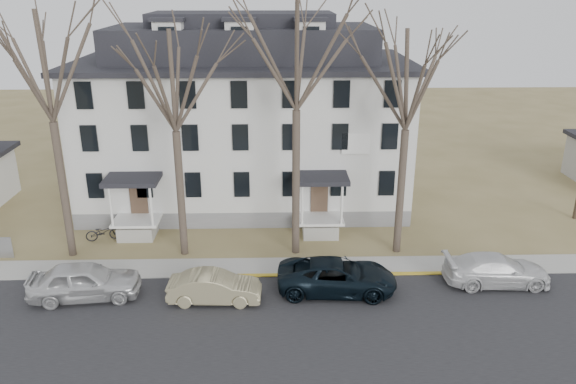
{
  "coord_description": "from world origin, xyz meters",
  "views": [
    {
      "loc": [
        -0.1,
        -17.56,
        13.73
      ],
      "look_at": [
        0.57,
        9.0,
        3.78
      ],
      "focal_mm": 35.0,
      "sensor_mm": 36.0,
      "label": 1
    }
  ],
  "objects_px": {
    "tree_far_left": "(44,59)",
    "bicycle_left": "(103,233)",
    "boarding_house": "(245,121)",
    "car_tan": "(215,288)",
    "tree_center": "(297,42)",
    "car_white": "(497,270)",
    "car_navy": "(337,277)",
    "tree_mid_left": "(172,74)",
    "car_silver": "(85,282)",
    "tree_mid_right": "(410,73)"
  },
  "relations": [
    {
      "from": "tree_far_left",
      "to": "bicycle_left",
      "type": "relative_size",
      "value": 7.2
    },
    {
      "from": "boarding_house",
      "to": "car_tan",
      "type": "xyz_separation_m",
      "value": [
        -0.88,
        -13.09,
        -4.68
      ]
    },
    {
      "from": "tree_center",
      "to": "bicycle_left",
      "type": "height_order",
      "value": "tree_center"
    },
    {
      "from": "car_white",
      "to": "car_tan",
      "type": "bearing_deg",
      "value": 96.0
    },
    {
      "from": "car_navy",
      "to": "tree_mid_left",
      "type": "bearing_deg",
      "value": 65.38
    },
    {
      "from": "tree_center",
      "to": "car_tan",
      "type": "bearing_deg",
      "value": -128.16
    },
    {
      "from": "boarding_house",
      "to": "car_navy",
      "type": "xyz_separation_m",
      "value": [
        4.78,
        -12.34,
        -4.61
      ]
    },
    {
      "from": "car_white",
      "to": "boarding_house",
      "type": "bearing_deg",
      "value": 47.31
    },
    {
      "from": "tree_center",
      "to": "car_white",
      "type": "xyz_separation_m",
      "value": [
        9.54,
        -3.68,
        -10.35
      ]
    },
    {
      "from": "tree_mid_left",
      "to": "car_silver",
      "type": "xyz_separation_m",
      "value": [
        -3.86,
        -4.49,
        -8.75
      ]
    },
    {
      "from": "car_navy",
      "to": "bicycle_left",
      "type": "distance_m",
      "value": 13.89
    },
    {
      "from": "tree_center",
      "to": "tree_mid_right",
      "type": "height_order",
      "value": "tree_center"
    },
    {
      "from": "tree_mid_right",
      "to": "car_silver",
      "type": "distance_m",
      "value": 18.24
    },
    {
      "from": "tree_far_left",
      "to": "car_navy",
      "type": "height_order",
      "value": "tree_far_left"
    },
    {
      "from": "boarding_house",
      "to": "car_navy",
      "type": "bearing_deg",
      "value": -68.82
    },
    {
      "from": "boarding_house",
      "to": "tree_center",
      "type": "bearing_deg",
      "value": -69.8
    },
    {
      "from": "tree_far_left",
      "to": "car_white",
      "type": "xyz_separation_m",
      "value": [
        21.54,
        -3.68,
        -9.61
      ]
    },
    {
      "from": "tree_center",
      "to": "car_silver",
      "type": "distance_m",
      "value": 14.9
    },
    {
      "from": "bicycle_left",
      "to": "tree_center",
      "type": "bearing_deg",
      "value": -113.44
    },
    {
      "from": "tree_far_left",
      "to": "bicycle_left",
      "type": "bearing_deg",
      "value": 54.73
    },
    {
      "from": "tree_mid_right",
      "to": "car_silver",
      "type": "xyz_separation_m",
      "value": [
        -15.36,
        -4.49,
        -8.75
      ]
    },
    {
      "from": "tree_mid_right",
      "to": "car_silver",
      "type": "relative_size",
      "value": 2.54
    },
    {
      "from": "tree_mid_right",
      "to": "car_tan",
      "type": "distance_m",
      "value": 13.85
    },
    {
      "from": "car_silver",
      "to": "car_tan",
      "type": "relative_size",
      "value": 1.19
    },
    {
      "from": "tree_far_left",
      "to": "car_white",
      "type": "bearing_deg",
      "value": -9.7
    },
    {
      "from": "tree_mid_right",
      "to": "car_silver",
      "type": "bearing_deg",
      "value": -163.71
    },
    {
      "from": "boarding_house",
      "to": "tree_mid_right",
      "type": "xyz_separation_m",
      "value": [
        8.5,
        -8.15,
        4.22
      ]
    },
    {
      "from": "boarding_house",
      "to": "bicycle_left",
      "type": "xyz_separation_m",
      "value": [
        -7.8,
        -6.46,
        -4.88
      ]
    },
    {
      "from": "boarding_house",
      "to": "bicycle_left",
      "type": "distance_m",
      "value": 11.24
    },
    {
      "from": "tree_far_left",
      "to": "tree_mid_left",
      "type": "xyz_separation_m",
      "value": [
        6.0,
        0.0,
        -0.74
      ]
    },
    {
      "from": "car_tan",
      "to": "car_navy",
      "type": "xyz_separation_m",
      "value": [
        5.66,
        0.76,
        0.08
      ]
    },
    {
      "from": "tree_center",
      "to": "car_navy",
      "type": "xyz_separation_m",
      "value": [
        1.78,
        -4.18,
        -10.31
      ]
    },
    {
      "from": "bicycle_left",
      "to": "car_navy",
      "type": "bearing_deg",
      "value": -129.57
    },
    {
      "from": "boarding_house",
      "to": "car_silver",
      "type": "height_order",
      "value": "boarding_house"
    },
    {
      "from": "tree_center",
      "to": "car_white",
      "type": "height_order",
      "value": "tree_center"
    },
    {
      "from": "car_white",
      "to": "bicycle_left",
      "type": "distance_m",
      "value": 21.04
    },
    {
      "from": "tree_center",
      "to": "car_navy",
      "type": "relative_size",
      "value": 2.64
    },
    {
      "from": "car_white",
      "to": "bicycle_left",
      "type": "xyz_separation_m",
      "value": [
        -20.34,
        5.38,
        -0.23
      ]
    },
    {
      "from": "tree_center",
      "to": "tree_mid_right",
      "type": "distance_m",
      "value": 5.7
    },
    {
      "from": "tree_far_left",
      "to": "car_silver",
      "type": "distance_m",
      "value": 10.71
    },
    {
      "from": "car_navy",
      "to": "car_white",
      "type": "bearing_deg",
      "value": -82.66
    },
    {
      "from": "tree_far_left",
      "to": "tree_mid_right",
      "type": "height_order",
      "value": "tree_far_left"
    },
    {
      "from": "tree_mid_right",
      "to": "car_white",
      "type": "relative_size",
      "value": 2.53
    },
    {
      "from": "boarding_house",
      "to": "car_tan",
      "type": "height_order",
      "value": "boarding_house"
    },
    {
      "from": "tree_far_left",
      "to": "car_navy",
      "type": "bearing_deg",
      "value": -16.89
    },
    {
      "from": "tree_far_left",
      "to": "tree_mid_right",
      "type": "xyz_separation_m",
      "value": [
        17.5,
        0.0,
        -0.74
      ]
    },
    {
      "from": "tree_mid_left",
      "to": "bicycle_left",
      "type": "xyz_separation_m",
      "value": [
        -4.8,
        1.69,
        -9.1
      ]
    },
    {
      "from": "tree_mid_right",
      "to": "car_navy",
      "type": "relative_size",
      "value": 2.29
    },
    {
      "from": "car_tan",
      "to": "car_white",
      "type": "distance_m",
      "value": 13.48
    },
    {
      "from": "boarding_house",
      "to": "car_silver",
      "type": "bearing_deg",
      "value": -118.49
    }
  ]
}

